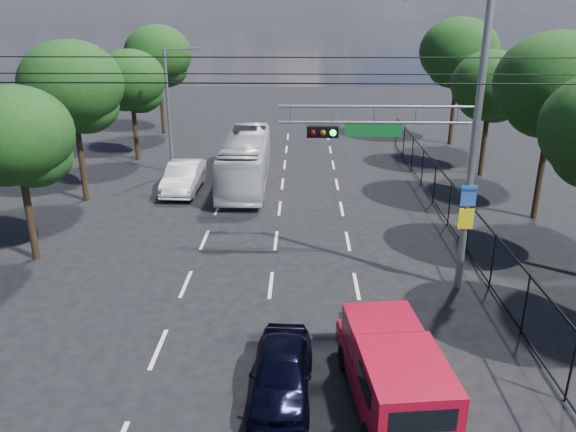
{
  "coord_description": "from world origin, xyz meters",
  "views": [
    {
      "loc": [
        1.04,
        -9.56,
        9.15
      ],
      "look_at": [
        0.62,
        7.45,
        2.8
      ],
      "focal_mm": 35.0,
      "sensor_mm": 36.0,
      "label": 1
    }
  ],
  "objects_px": {
    "red_pickup": "(392,371)",
    "navy_hatchback": "(281,371)",
    "signal_mast": "(436,139)",
    "white_bus": "(246,160)",
    "white_van": "(184,177)"
  },
  "relations": [
    {
      "from": "navy_hatchback",
      "to": "white_van",
      "type": "xyz_separation_m",
      "value": [
        -5.73,
        16.48,
        0.12
      ]
    },
    {
      "from": "white_bus",
      "to": "signal_mast",
      "type": "bearing_deg",
      "value": -59.4
    },
    {
      "from": "red_pickup",
      "to": "white_van",
      "type": "bearing_deg",
      "value": 116.43
    },
    {
      "from": "signal_mast",
      "to": "white_bus",
      "type": "xyz_separation_m",
      "value": [
        -7.28,
        11.98,
        -3.9
      ]
    },
    {
      "from": "red_pickup",
      "to": "signal_mast",
      "type": "bearing_deg",
      "value": 72.01
    },
    {
      "from": "signal_mast",
      "to": "white_van",
      "type": "bearing_deg",
      "value": 134.43
    },
    {
      "from": "navy_hatchback",
      "to": "white_bus",
      "type": "height_order",
      "value": "white_bus"
    },
    {
      "from": "red_pickup",
      "to": "white_bus",
      "type": "xyz_separation_m",
      "value": [
        -5.25,
        18.24,
        0.33
      ]
    },
    {
      "from": "red_pickup",
      "to": "white_van",
      "type": "relative_size",
      "value": 1.14
    },
    {
      "from": "red_pickup",
      "to": "navy_hatchback",
      "type": "xyz_separation_m",
      "value": [
        -2.67,
        0.42,
        -0.38
      ]
    },
    {
      "from": "white_van",
      "to": "signal_mast",
      "type": "bearing_deg",
      "value": -44.66
    },
    {
      "from": "red_pickup",
      "to": "white_bus",
      "type": "relative_size",
      "value": 0.55
    },
    {
      "from": "red_pickup",
      "to": "white_bus",
      "type": "height_order",
      "value": "white_bus"
    },
    {
      "from": "white_bus",
      "to": "white_van",
      "type": "bearing_deg",
      "value": -157.68
    },
    {
      "from": "red_pickup",
      "to": "navy_hatchback",
      "type": "height_order",
      "value": "red_pickup"
    }
  ]
}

